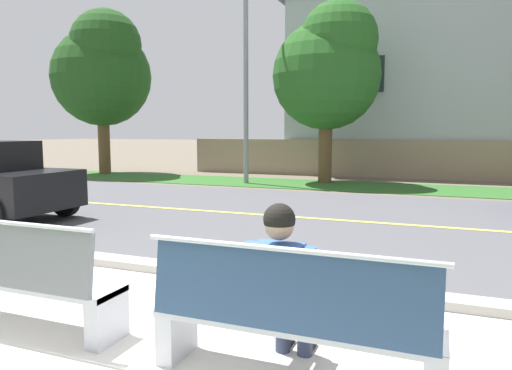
% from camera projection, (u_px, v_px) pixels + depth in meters
% --- Properties ---
extents(ground_plane, '(140.00, 140.00, 0.00)m').
position_uv_depth(ground_plane, '(338.00, 208.00, 10.75)').
color(ground_plane, '#665B4C').
extents(sidewalk_pavement, '(44.00, 3.60, 0.01)m').
position_uv_depth(sidewalk_pavement, '(137.00, 353.00, 3.73)').
color(sidewalk_pavement, beige).
rests_on(sidewalk_pavement, ground_plane).
extents(curb_edge, '(44.00, 0.30, 0.11)m').
position_uv_depth(curb_edge, '(237.00, 277.00, 5.52)').
color(curb_edge, '#ADA89E').
rests_on(curb_edge, ground_plane).
extents(street_asphalt, '(52.00, 8.00, 0.01)m').
position_uv_depth(street_asphalt, '(322.00, 219.00, 9.36)').
color(street_asphalt, '#515156').
rests_on(street_asphalt, ground_plane).
extents(road_centre_line, '(48.00, 0.14, 0.01)m').
position_uv_depth(road_centre_line, '(322.00, 219.00, 9.36)').
color(road_centre_line, '#E0CC4C').
rests_on(road_centre_line, ground_plane).
extents(far_verge_grass, '(48.00, 2.80, 0.02)m').
position_uv_depth(far_verge_grass, '(366.00, 187.00, 14.69)').
color(far_verge_grass, '#2D6026').
rests_on(far_verge_grass, ground_plane).
extents(bench_left, '(2.00, 0.48, 1.01)m').
position_uv_depth(bench_left, '(14.00, 278.00, 4.14)').
color(bench_left, silver).
rests_on(bench_left, ground_plane).
extents(bench_right, '(2.00, 0.48, 1.01)m').
position_uv_depth(bench_right, '(290.00, 321.00, 3.21)').
color(bench_right, silver).
rests_on(bench_right, ground_plane).
extents(seated_person_blue, '(0.52, 0.68, 1.25)m').
position_uv_depth(seated_person_blue, '(283.00, 281.00, 3.39)').
color(seated_person_blue, '#333D56').
rests_on(seated_person_blue, ground_plane).
extents(streetlamp, '(0.24, 2.10, 7.65)m').
position_uv_depth(streetlamp, '(248.00, 50.00, 15.41)').
color(streetlamp, gray).
rests_on(streetlamp, ground_plane).
extents(shade_tree_far_left, '(3.85, 3.85, 6.35)m').
position_uv_depth(shade_tree_far_left, '(103.00, 69.00, 18.58)').
color(shade_tree_far_left, brown).
rests_on(shade_tree_far_left, ground_plane).
extents(shade_tree_left, '(3.53, 3.53, 5.82)m').
position_uv_depth(shade_tree_left, '(329.00, 67.00, 15.36)').
color(shade_tree_left, brown).
rests_on(shade_tree_left, ground_plane).
extents(garden_wall, '(13.00, 0.36, 1.40)m').
position_uv_depth(garden_wall, '(351.00, 158.00, 17.96)').
color(garden_wall, gray).
rests_on(garden_wall, ground_plane).
extents(house_across_street, '(12.78, 6.91, 7.50)m').
position_uv_depth(house_across_street, '(447.00, 80.00, 19.38)').
color(house_across_street, '#A3ADB2').
rests_on(house_across_street, ground_plane).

